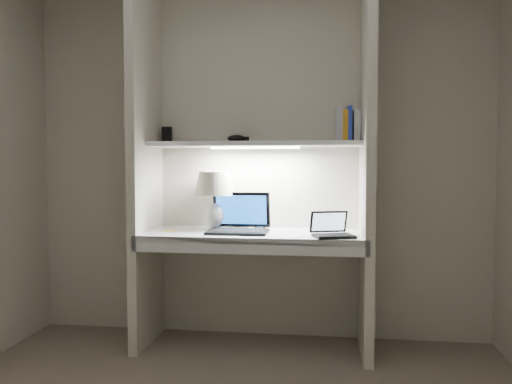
% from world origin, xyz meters
% --- Properties ---
extents(back_wall, '(3.20, 0.01, 2.50)m').
position_xyz_m(back_wall, '(0.00, 1.50, 1.25)').
color(back_wall, beige).
rests_on(back_wall, floor).
extents(alcove_panel_left, '(0.06, 0.55, 2.50)m').
position_xyz_m(alcove_panel_left, '(-0.73, 1.23, 1.25)').
color(alcove_panel_left, beige).
rests_on(alcove_panel_left, floor).
extents(alcove_panel_right, '(0.06, 0.55, 2.50)m').
position_xyz_m(alcove_panel_right, '(0.73, 1.23, 1.25)').
color(alcove_panel_right, beige).
rests_on(alcove_panel_right, floor).
extents(desk, '(1.40, 0.55, 0.04)m').
position_xyz_m(desk, '(0.00, 1.23, 0.75)').
color(desk, white).
rests_on(desk, alcove_panel_left).
extents(desk_apron, '(1.46, 0.03, 0.10)m').
position_xyz_m(desk_apron, '(0.00, 0.96, 0.72)').
color(desk_apron, silver).
rests_on(desk_apron, desk).
extents(shelf, '(1.40, 0.36, 0.03)m').
position_xyz_m(shelf, '(0.00, 1.32, 1.35)').
color(shelf, silver).
rests_on(shelf, back_wall).
extents(strip_light, '(0.60, 0.04, 0.02)m').
position_xyz_m(strip_light, '(0.00, 1.32, 1.33)').
color(strip_light, white).
rests_on(strip_light, shelf).
extents(table_lamp, '(0.27, 0.27, 0.40)m').
position_xyz_m(table_lamp, '(-0.28, 1.33, 1.04)').
color(table_lamp, white).
rests_on(table_lamp, desk).
extents(laptop_main, '(0.39, 0.33, 0.26)m').
position_xyz_m(laptop_main, '(-0.09, 1.23, 0.83)').
color(laptop_main, black).
rests_on(laptop_main, desk).
extents(laptop_netbook, '(0.29, 0.27, 0.15)m').
position_xyz_m(laptop_netbook, '(0.51, 1.08, 0.81)').
color(laptop_netbook, black).
rests_on(laptop_netbook, desk).
extents(speaker, '(0.10, 0.07, 0.14)m').
position_xyz_m(speaker, '(-0.10, 1.43, 0.84)').
color(speaker, silver).
rests_on(speaker, desk).
extents(mouse, '(0.10, 0.08, 0.03)m').
position_xyz_m(mouse, '(0.04, 1.28, 0.79)').
color(mouse, black).
rests_on(mouse, desk).
extents(cable_coil, '(0.12, 0.12, 0.01)m').
position_xyz_m(cable_coil, '(-0.10, 1.32, 0.78)').
color(cable_coil, black).
rests_on(cable_coil, desk).
extents(sticky_note, '(0.09, 0.09, 0.00)m').
position_xyz_m(sticky_note, '(-0.57, 1.21, 0.77)').
color(sticky_note, gold).
rests_on(sticky_note, desk).
extents(book_row, '(0.23, 0.16, 0.24)m').
position_xyz_m(book_row, '(0.65, 1.43, 1.48)').
color(book_row, '#BABABA').
rests_on(book_row, shelf).
extents(shelf_box, '(0.07, 0.05, 0.11)m').
position_xyz_m(shelf_box, '(-0.64, 1.42, 1.42)').
color(shelf_box, black).
rests_on(shelf_box, shelf).
extents(shelf_gadget, '(0.13, 0.10, 0.05)m').
position_xyz_m(shelf_gadget, '(-0.14, 1.41, 1.39)').
color(shelf_gadget, black).
rests_on(shelf_gadget, shelf).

